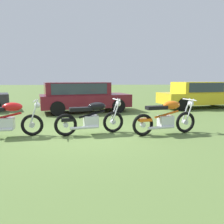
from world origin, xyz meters
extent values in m
plane|color=#567038|center=(0.00, 0.00, 0.00)|extent=(120.00, 120.00, 0.00)
torus|color=black|center=(-1.53, -0.14, 0.30)|extent=(0.62, 0.17, 0.61)
cylinder|color=silver|center=(-1.53, -0.14, 0.30)|extent=(0.15, 0.12, 0.14)
cylinder|color=silver|center=(-1.49, -0.04, 0.64)|extent=(0.28, 0.07, 0.75)
cylinder|color=silver|center=(-1.46, -0.22, 0.64)|extent=(0.28, 0.07, 0.75)
cube|color=silver|center=(-2.19, -0.23, 0.38)|extent=(0.44, 0.35, 0.32)
cylinder|color=red|center=(-2.16, -0.22, 0.58)|extent=(0.75, 0.16, 0.22)
ellipsoid|color=red|center=(-2.01, -0.20, 0.83)|extent=(0.55, 0.33, 0.24)
cylinder|color=silver|center=(-1.43, -0.12, 0.98)|extent=(0.12, 0.64, 0.03)
sphere|color=silver|center=(-1.37, -0.12, 0.86)|extent=(0.18, 0.18, 0.16)
torus|color=black|center=(0.76, 0.05, 0.32)|extent=(0.64, 0.23, 0.63)
torus|color=black|center=(-0.59, -0.26, 0.32)|extent=(0.64, 0.23, 0.63)
cylinder|color=silver|center=(0.76, 0.05, 0.32)|extent=(0.16, 0.13, 0.14)
cylinder|color=silver|center=(-0.59, -0.26, 0.32)|extent=(0.16, 0.13, 0.14)
cylinder|color=silver|center=(0.80, 0.15, 0.65)|extent=(0.27, 0.10, 0.74)
cylinder|color=silver|center=(0.84, -0.02, 0.65)|extent=(0.27, 0.10, 0.74)
cube|color=silver|center=(0.10, -0.10, 0.38)|extent=(0.46, 0.38, 0.32)
cylinder|color=black|center=(0.13, -0.09, 0.58)|extent=(0.75, 0.23, 0.22)
ellipsoid|color=black|center=(0.28, -0.06, 0.80)|extent=(0.57, 0.37, 0.24)
cube|color=black|center=(-0.19, -0.17, 0.74)|extent=(0.64, 0.37, 0.10)
cube|color=black|center=(-0.54, -0.25, 0.46)|extent=(0.39, 0.26, 0.08)
cylinder|color=silver|center=(0.86, 0.08, 0.98)|extent=(0.18, 0.63, 0.03)
sphere|color=silver|center=(0.92, 0.09, 0.86)|extent=(0.19, 0.19, 0.16)
cylinder|color=silver|center=(-0.08, -0.31, 0.24)|extent=(0.80, 0.26, 0.08)
torus|color=black|center=(2.89, -0.15, 0.31)|extent=(0.63, 0.21, 0.63)
torus|color=black|center=(1.55, -0.42, 0.31)|extent=(0.63, 0.21, 0.63)
cylinder|color=silver|center=(2.89, -0.15, 0.31)|extent=(0.16, 0.13, 0.14)
cylinder|color=silver|center=(1.55, -0.42, 0.31)|extent=(0.16, 0.13, 0.14)
cylinder|color=silver|center=(2.93, -0.05, 0.65)|extent=(0.27, 0.09, 0.74)
cylinder|color=silver|center=(2.97, -0.23, 0.65)|extent=(0.27, 0.09, 0.74)
cube|color=silver|center=(2.24, -0.28, 0.38)|extent=(0.45, 0.37, 0.32)
cylinder|color=orange|center=(2.27, -0.28, 0.58)|extent=(0.75, 0.21, 0.22)
ellipsoid|color=orange|center=(2.42, -0.25, 0.84)|extent=(0.56, 0.36, 0.24)
cube|color=black|center=(1.95, -0.34, 0.78)|extent=(0.64, 0.35, 0.10)
cube|color=orange|center=(1.61, -0.41, 0.45)|extent=(0.39, 0.25, 0.08)
cylinder|color=silver|center=(2.99, -0.13, 0.98)|extent=(0.16, 0.63, 0.03)
sphere|color=silver|center=(3.05, -0.12, 0.86)|extent=(0.19, 0.19, 0.16)
cylinder|color=silver|center=(2.06, -0.48, 0.24)|extent=(0.80, 0.24, 0.08)
cube|color=maroon|center=(-0.19, 4.44, 0.55)|extent=(4.52, 2.76, 0.60)
cube|color=maroon|center=(-0.58, 4.34, 1.13)|extent=(3.25, 2.27, 0.60)
cube|color=#2D3842|center=(-0.58, 4.34, 1.15)|extent=(2.83, 2.20, 0.48)
cylinder|color=black|center=(0.96, 5.59, 0.32)|extent=(0.67, 0.37, 0.64)
cylinder|color=black|center=(1.37, 3.99, 0.32)|extent=(0.67, 0.37, 0.64)
cylinder|color=black|center=(-1.76, 4.89, 0.32)|extent=(0.67, 0.37, 0.64)
cylinder|color=black|center=(-1.35, 3.29, 0.32)|extent=(0.67, 0.37, 0.64)
cube|color=gold|center=(6.07, 5.42, 0.55)|extent=(4.63, 2.42, 0.60)
cube|color=gold|center=(5.92, 5.40, 1.13)|extent=(2.64, 1.95, 0.60)
cube|color=#2D3842|center=(5.92, 5.40, 1.15)|extent=(2.29, 1.92, 0.48)
cylinder|color=black|center=(7.43, 6.47, 0.32)|extent=(0.67, 0.32, 0.64)
cylinder|color=black|center=(4.45, 6.01, 0.32)|extent=(0.67, 0.32, 0.64)
cylinder|color=black|center=(4.71, 4.38, 0.32)|extent=(0.67, 0.32, 0.64)
camera|label=1|loc=(0.16, -6.38, 1.57)|focal=35.57mm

